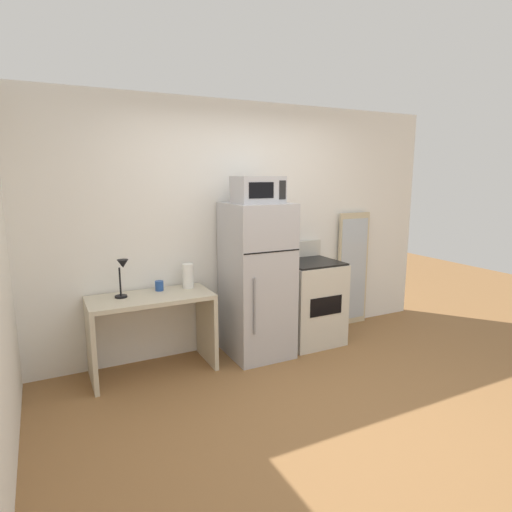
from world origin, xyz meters
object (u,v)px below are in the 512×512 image
at_px(paper_towel_roll, 188,276).
at_px(leaning_mirror, 353,269).
at_px(desk_lamp, 122,272).
at_px(coffee_mug, 159,286).
at_px(microwave, 258,190).
at_px(desk, 152,319).
at_px(oven_range, 310,301).
at_px(refrigerator, 257,280).

height_order(paper_towel_roll, leaning_mirror, leaning_mirror).
xyz_separation_m(desk_lamp, coffee_mug, (0.35, 0.09, -0.19)).
bearing_deg(leaning_mirror, microwave, -168.48).
xyz_separation_m(desk_lamp, leaning_mirror, (2.79, 0.17, -0.29)).
xyz_separation_m(paper_towel_roll, leaning_mirror, (2.15, 0.11, -0.17)).
relative_size(desk, paper_towel_roll, 4.69).
xyz_separation_m(coffee_mug, leaning_mirror, (2.44, 0.08, -0.10)).
bearing_deg(coffee_mug, microwave, -12.87).
relative_size(coffee_mug, leaning_mirror, 0.07).
bearing_deg(desk_lamp, desk, -12.47).
bearing_deg(microwave, paper_towel_roll, 163.86).
relative_size(desk_lamp, microwave, 0.77).
bearing_deg(paper_towel_roll, leaning_mirror, 2.83).
bearing_deg(desk_lamp, leaning_mirror, 3.57).
bearing_deg(coffee_mug, oven_range, -6.03).
height_order(coffee_mug, oven_range, oven_range).
height_order(coffee_mug, leaning_mirror, leaning_mirror).
distance_m(coffee_mug, leaning_mirror, 2.44).
distance_m(desk, oven_range, 1.75).
distance_m(desk_lamp, oven_range, 2.05).
xyz_separation_m(coffee_mug, oven_range, (1.63, -0.17, -0.33)).
distance_m(desk_lamp, paper_towel_roll, 0.65).
xyz_separation_m(coffee_mug, microwave, (0.96, -0.22, 0.91)).
relative_size(paper_towel_roll, coffee_mug, 2.53).
bearing_deg(coffee_mug, refrigerator, -11.66).
distance_m(desk, coffee_mug, 0.33).
bearing_deg(refrigerator, leaning_mirror, 10.73).
bearing_deg(refrigerator, microwave, -89.69).
relative_size(desk_lamp, oven_range, 0.32).
height_order(paper_towel_roll, refrigerator, refrigerator).
height_order(desk, oven_range, oven_range).
bearing_deg(coffee_mug, leaning_mirror, 1.95).
bearing_deg(refrigerator, desk_lamp, 175.35).
bearing_deg(paper_towel_roll, desk, -163.67).
bearing_deg(refrigerator, oven_range, 2.13).
relative_size(coffee_mug, refrigerator, 0.06).
bearing_deg(paper_towel_roll, desk_lamp, -173.94).
xyz_separation_m(desk_lamp, paper_towel_roll, (0.63, 0.07, -0.12)).
xyz_separation_m(paper_towel_roll, coffee_mug, (-0.28, 0.02, -0.07)).
bearing_deg(desk, desk_lamp, 167.53).
xyz_separation_m(desk, paper_towel_roll, (0.40, 0.12, 0.35)).
distance_m(desk, leaning_mirror, 2.57).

